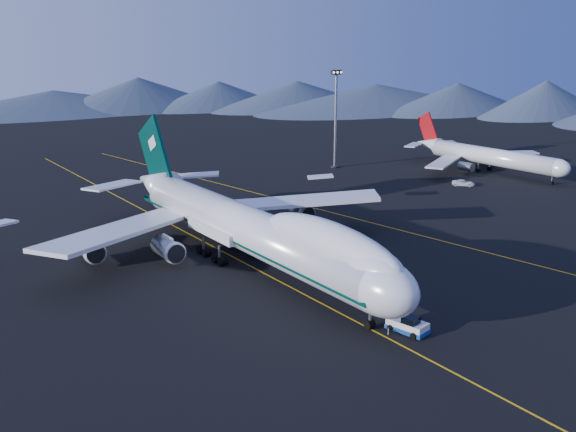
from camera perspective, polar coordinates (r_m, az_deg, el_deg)
ground at (r=94.98m, az=-3.51°, el=-4.39°), size 500.00×500.00×0.00m
taxiway_line_main at (r=94.98m, az=-3.51°, el=-4.38°), size 0.25×220.00×0.01m
taxiway_line_side at (r=119.74m, az=6.26°, el=-0.29°), size 28.08×198.09×0.01m
boeing_747 at (r=93.23m, az=-3.58°, el=-1.01°), size 59.62×72.43×19.37m
pushback_tug at (r=74.99m, az=10.57°, el=-9.61°), size 3.47×5.09×2.04m
second_jet at (r=170.19m, az=17.21°, el=5.13°), size 41.65×47.05×13.39m
service_van at (r=152.20m, az=15.32°, el=2.86°), size 5.11×5.37×1.41m
floodlight_mast at (r=167.63m, az=4.25°, el=8.60°), size 3.09×2.32×25.04m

